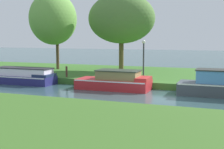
# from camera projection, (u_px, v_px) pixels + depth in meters

# --- Properties ---
(ground_plane) EXTENTS (120.00, 120.00, 0.00)m
(ground_plane) POSITION_uv_depth(u_px,v_px,m) (158.00, 96.00, 16.98)
(ground_plane) COLOR #325053
(riverbank_far) EXTENTS (72.00, 10.00, 0.40)m
(riverbank_far) POSITION_uv_depth(u_px,v_px,m) (178.00, 77.00, 23.46)
(riverbank_far) COLOR #396B27
(riverbank_far) RESTS_ON ground_plane
(riverbank_near) EXTENTS (72.00, 10.00, 0.40)m
(riverbank_near) POSITION_uv_depth(u_px,v_px,m) (88.00, 146.00, 8.59)
(riverbank_near) COLOR #3A6423
(riverbank_near) RESTS_ON ground_plane
(red_barge) EXTENTS (4.48, 1.80, 1.19)m
(red_barge) POSITION_uv_depth(u_px,v_px,m) (116.00, 81.00, 19.03)
(red_barge) COLOR red
(red_barge) RESTS_ON ground_plane
(navy_cruiser) EXTENTS (5.28, 1.63, 1.11)m
(navy_cruiser) POSITION_uv_depth(u_px,v_px,m) (21.00, 76.00, 21.44)
(navy_cruiser) COLOR navy
(navy_cruiser) RESTS_ON ground_plane
(willow_tree_left) EXTENTS (3.75, 4.50, 6.47)m
(willow_tree_left) POSITION_uv_depth(u_px,v_px,m) (53.00, 19.00, 26.16)
(willow_tree_left) COLOR brown
(willow_tree_left) RESTS_ON riverbank_far
(willow_tree_centre) EXTENTS (5.55, 4.35, 6.31)m
(willow_tree_centre) POSITION_uv_depth(u_px,v_px,m) (121.00, 19.00, 25.54)
(willow_tree_centre) COLOR brown
(willow_tree_centre) RESTS_ON riverbank_far
(lamp_post) EXTENTS (0.24, 0.24, 2.57)m
(lamp_post) POSITION_uv_depth(u_px,v_px,m) (144.00, 54.00, 21.11)
(lamp_post) COLOR #333338
(lamp_post) RESTS_ON riverbank_far
(mooring_post_near) EXTENTS (0.14, 0.14, 0.75)m
(mooring_post_near) POSITION_uv_depth(u_px,v_px,m) (67.00, 72.00, 21.73)
(mooring_post_near) COLOR #4E2F27
(mooring_post_near) RESTS_ON riverbank_far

